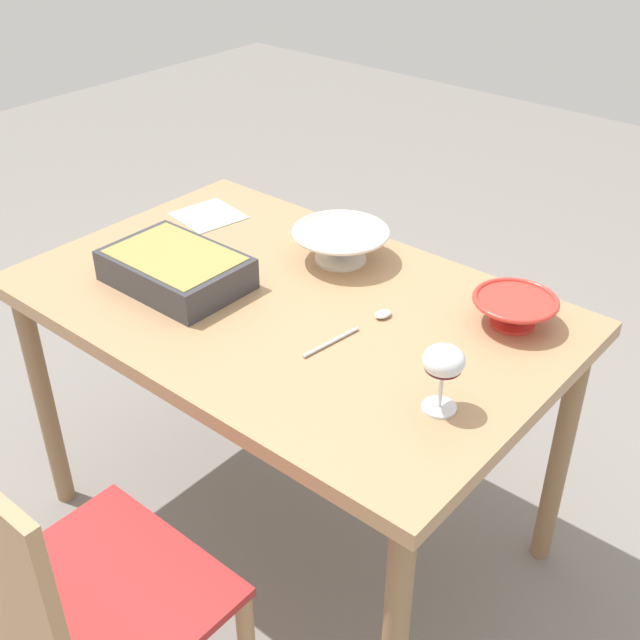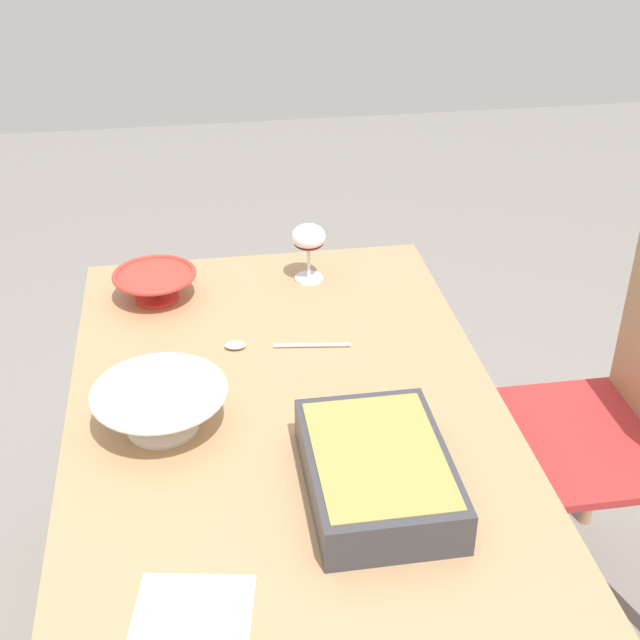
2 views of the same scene
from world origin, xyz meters
TOP-DOWN VIEW (x-y plane):
  - dining_table at (0.00, 0.00)m, footprint 1.29×0.82m
  - chair at (0.14, -0.77)m, footprint 0.43×0.39m
  - wine_glass at (0.50, -0.12)m, footprint 0.08×0.08m
  - casserole_dish at (-0.26, -0.12)m, footprint 0.33×0.23m
  - mixing_bowl at (-0.03, 0.23)m, footprint 0.25×0.25m
  - small_bowl at (0.46, 0.24)m, footprint 0.19×0.19m
  - serving_spoon at (0.21, 0.02)m, footprint 0.05×0.26m
  - napkin at (-0.48, 0.19)m, footprint 0.20×0.20m

SIDE VIEW (x-z plane):
  - chair at x=0.14m, z-range 0.05..0.99m
  - dining_table at x=0.00m, z-range 0.30..1.05m
  - napkin at x=-0.48m, z-range 0.75..0.75m
  - serving_spoon at x=0.21m, z-range 0.75..0.76m
  - small_bowl at x=0.46m, z-range 0.75..0.82m
  - casserole_dish at x=-0.26m, z-range 0.75..0.83m
  - mixing_bowl at x=-0.03m, z-range 0.75..0.84m
  - wine_glass at x=0.50m, z-range 0.78..0.92m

